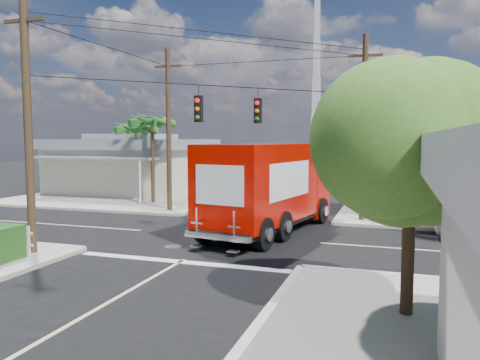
% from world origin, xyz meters
% --- Properties ---
extents(ground, '(120.00, 120.00, 0.00)m').
position_xyz_m(ground, '(0.00, 0.00, 0.00)').
color(ground, black).
rests_on(ground, ground).
extents(sidewalk_ne, '(14.12, 14.12, 0.14)m').
position_xyz_m(sidewalk_ne, '(10.88, 10.88, 0.07)').
color(sidewalk_ne, '#A29D93').
rests_on(sidewalk_ne, ground).
extents(sidewalk_nw, '(14.12, 14.12, 0.14)m').
position_xyz_m(sidewalk_nw, '(-10.88, 10.88, 0.07)').
color(sidewalk_nw, '#A29D93').
rests_on(sidewalk_nw, ground).
extents(road_markings, '(32.00, 32.00, 0.01)m').
position_xyz_m(road_markings, '(0.00, -1.47, 0.01)').
color(road_markings, beige).
rests_on(road_markings, ground).
extents(building_nw, '(10.80, 10.20, 4.30)m').
position_xyz_m(building_nw, '(-12.00, 12.46, 2.22)').
color(building_nw, beige).
rests_on(building_nw, sidewalk_nw).
extents(radio_tower, '(0.80, 0.80, 17.00)m').
position_xyz_m(radio_tower, '(0.50, 20.00, 5.64)').
color(radio_tower, silver).
rests_on(radio_tower, ground).
extents(tree_ne_front, '(4.21, 4.14, 6.66)m').
position_xyz_m(tree_ne_front, '(7.21, 6.76, 4.77)').
color(tree_ne_front, '#422D1C').
rests_on(tree_ne_front, sidewalk_ne).
extents(tree_ne_back, '(3.77, 3.66, 5.82)m').
position_xyz_m(tree_ne_back, '(9.81, 8.96, 4.19)').
color(tree_ne_back, '#422D1C').
rests_on(tree_ne_back, sidewalk_ne).
extents(tree_se, '(3.67, 3.54, 5.62)m').
position_xyz_m(tree_se, '(7.01, -7.24, 4.04)').
color(tree_se, '#422D1C').
rests_on(tree_se, sidewalk_se).
extents(palm_nw_front, '(3.01, 3.08, 5.59)m').
position_xyz_m(palm_nw_front, '(-7.50, 7.50, 5.04)').
color(palm_nw_front, '#422D1C').
rests_on(palm_nw_front, sidewalk_nw).
extents(palm_nw_back, '(3.01, 3.08, 5.19)m').
position_xyz_m(palm_nw_back, '(-9.50, 9.00, 4.67)').
color(palm_nw_back, '#422D1C').
rests_on(palm_nw_back, sidewalk_nw).
extents(utility_poles, '(12.00, 10.68, 9.00)m').
position_xyz_m(utility_poles, '(-1.58, 1.60, 4.67)').
color(utility_poles, '#473321').
rests_on(utility_poles, ground).
extents(vending_boxes, '(1.90, 0.50, 1.10)m').
position_xyz_m(vending_boxes, '(6.50, 6.20, 0.69)').
color(vending_boxes, '#AB1E17').
rests_on(vending_boxes, sidewalk_ne).
extents(delivery_truck, '(4.20, 9.22, 3.86)m').
position_xyz_m(delivery_truck, '(1.49, 1.31, 1.96)').
color(delivery_truck, black).
rests_on(delivery_truck, ground).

